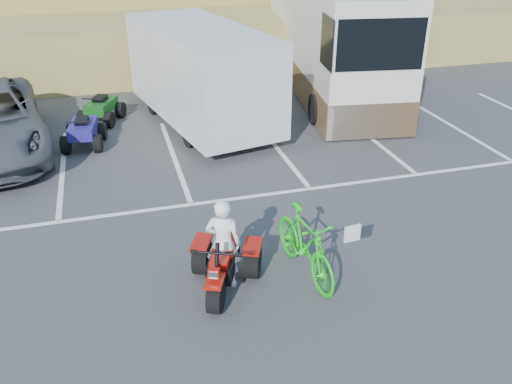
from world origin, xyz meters
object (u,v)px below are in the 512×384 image
object	(u,v)px
cargo_trailer	(201,73)
rv_motorhome	(329,43)
rider	(223,243)
green_dirt_bike	(305,244)
red_trike_atv	(223,289)
quad_atv_blue	(86,146)
quad_atv_green	(103,121)

from	to	relation	value
cargo_trailer	rv_motorhome	xyz separation A→B (m)	(4.83, 2.30, 0.05)
rider	green_dirt_bike	distance (m)	1.39
rider	green_dirt_bike	xyz separation A→B (m)	(1.37, -0.10, -0.19)
rider	rv_motorhome	bearing A→B (deg)	-97.30
red_trike_atv	green_dirt_bike	xyz separation A→B (m)	(1.43, 0.03, 0.60)
red_trike_atv	green_dirt_bike	bearing A→B (deg)	24.78
cargo_trailer	rv_motorhome	size ratio (longest dim) A/B	0.62
quad_atv_blue	quad_atv_green	world-z (taller)	quad_atv_blue
green_dirt_bike	rv_motorhome	distance (m)	11.15
rv_motorhome	quad_atv_green	xyz separation A→B (m)	(-7.67, -1.36, -1.55)
red_trike_atv	quad_atv_blue	xyz separation A→B (m)	(-2.17, 6.97, 0.00)
green_dirt_bike	rv_motorhome	bearing A→B (deg)	58.87
rider	quad_atv_blue	bearing A→B (deg)	-48.53
quad_atv_blue	quad_atv_green	bearing A→B (deg)	83.34
quad_atv_green	cargo_trailer	bearing A→B (deg)	5.70
red_trike_atv	rv_motorhome	size ratio (longest dim) A/B	0.15
red_trike_atv	cargo_trailer	bearing A→B (deg)	104.91
red_trike_atv	rider	size ratio (longest dim) A/B	0.97
cargo_trailer	red_trike_atv	bearing A→B (deg)	-110.80
rider	green_dirt_bike	size ratio (longest dim) A/B	0.79
green_dirt_bike	quad_atv_blue	xyz separation A→B (m)	(-3.60, 6.94, -0.60)
rider	cargo_trailer	bearing A→B (deg)	-74.81
green_dirt_bike	red_trike_atv	bearing A→B (deg)	174.58
rider	quad_atv_blue	world-z (taller)	rider
red_trike_atv	rider	world-z (taller)	rider
rv_motorhome	quad_atv_blue	size ratio (longest dim) A/B	7.58
rider	green_dirt_bike	world-z (taller)	rider
quad_atv_green	red_trike_atv	bearing A→B (deg)	-55.39
red_trike_atv	rider	xyz separation A→B (m)	(0.06, 0.14, 0.80)
rider	quad_atv_green	bearing A→B (deg)	-55.32
quad_atv_blue	red_trike_atv	bearing A→B (deg)	-63.93
rider	cargo_trailer	world-z (taller)	cargo_trailer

